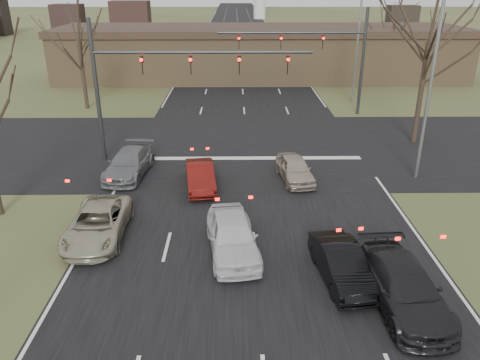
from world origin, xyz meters
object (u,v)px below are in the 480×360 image
object	(u,v)px
streetlight_right_near	(429,73)
building	(260,52)
car_grey_ahead	(129,163)
car_black_hatch	(341,264)
mast_arm_near	(154,73)
streetlight_right_far	(356,35)
car_silver_ahead	(295,169)
mast_arm_far	(327,49)
car_silver_suv	(98,223)
car_white_sedan	(232,235)
car_red_ahead	(200,176)
car_charcoal_sedan	(404,287)

from	to	relation	value
streetlight_right_near	building	bearing A→B (deg)	103.69
streetlight_right_near	car_grey_ahead	bearing A→B (deg)	177.93
car_grey_ahead	car_black_hatch	bearing A→B (deg)	-40.41
mast_arm_near	streetlight_right_far	distance (m)	20.20
mast_arm_near	streetlight_right_near	bearing A→B (deg)	-12.05
streetlight_right_far	car_silver_ahead	bearing A→B (deg)	-111.80
mast_arm_near	car_black_hatch	world-z (taller)	mast_arm_near
mast_arm_far	car_grey_ahead	xyz separation A→B (m)	(-12.68, -12.45, -4.33)
car_silver_suv	car_black_hatch	distance (m)	9.85
streetlight_right_near	car_grey_ahead	xyz separation A→B (m)	(-15.32, 0.55, -4.90)
car_white_sedan	car_red_ahead	bearing A→B (deg)	97.36
building	streetlight_right_far	size ratio (longest dim) A/B	4.24
car_charcoal_sedan	streetlight_right_near	bearing A→B (deg)	65.17
car_white_sedan	car_black_hatch	distance (m)	4.25
mast_arm_near	car_black_hatch	distance (m)	15.39
mast_arm_near	car_charcoal_sedan	bearing A→B (deg)	-54.11
car_white_sedan	car_grey_ahead	distance (m)	9.78
mast_arm_far	streetlight_right_far	world-z (taller)	streetlight_right_far
mast_arm_far	car_black_hatch	world-z (taller)	mast_arm_far
car_grey_ahead	car_red_ahead	size ratio (longest dim) A/B	1.21
streetlight_right_near	car_silver_ahead	world-z (taller)	streetlight_right_near
building	car_silver_ahead	xyz separation A→B (m)	(0.41, -28.28, -2.02)
car_black_hatch	mast_arm_far	bearing A→B (deg)	74.58
building	car_silver_ahead	bearing A→B (deg)	-89.17
car_black_hatch	building	bearing A→B (deg)	84.28
car_silver_suv	car_black_hatch	bearing A→B (deg)	-19.28
car_charcoal_sedan	car_grey_ahead	bearing A→B (deg)	131.07
mast_arm_far	streetlight_right_far	bearing A→B (deg)	51.89
car_charcoal_sedan	car_red_ahead	xyz separation A→B (m)	(-7.22, 9.50, -0.06)
car_grey_ahead	car_silver_ahead	size ratio (longest dim) A/B	1.26
mast_arm_near	streetlight_right_far	xyz separation A→B (m)	(14.55, 14.00, 0.51)
car_silver_ahead	building	bearing A→B (deg)	82.85
car_silver_suv	car_red_ahead	distance (m)	6.31
mast_arm_near	car_white_sedan	size ratio (longest dim) A/B	2.69
car_charcoal_sedan	car_silver_ahead	world-z (taller)	car_charcoal_sedan
mast_arm_far	car_red_ahead	distance (m)	17.23
car_black_hatch	car_charcoal_sedan	world-z (taller)	car_charcoal_sedan
mast_arm_near	car_white_sedan	bearing A→B (deg)	-67.31
car_white_sedan	car_charcoal_sedan	bearing A→B (deg)	-38.06
car_red_ahead	car_black_hatch	bearing A→B (deg)	-63.23
car_red_ahead	mast_arm_far	bearing A→B (deg)	50.90
mast_arm_far	streetlight_right_near	size ratio (longest dim) A/B	1.11
mast_arm_far	car_white_sedan	world-z (taller)	mast_arm_far
car_black_hatch	car_grey_ahead	bearing A→B (deg)	126.79
streetlight_right_far	car_charcoal_sedan	xyz separation A→B (m)	(-4.63, -27.71, -4.88)
mast_arm_far	car_charcoal_sedan	bearing A→B (deg)	-93.60
mast_arm_far	car_silver_suv	distance (m)	23.37
car_black_hatch	car_charcoal_sedan	bearing A→B (deg)	-47.47
car_grey_ahead	car_silver_ahead	world-z (taller)	car_grey_ahead
mast_arm_near	car_red_ahead	size ratio (longest dim) A/B	3.10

